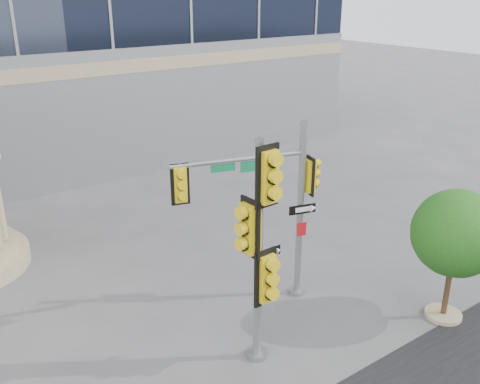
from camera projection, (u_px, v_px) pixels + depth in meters
ground at (278, 342)px, 13.84m from camera, size 120.00×120.00×0.00m
main_signal_pole at (270, 196)px, 14.55m from camera, size 4.00×1.44×5.28m
secondary_signal_pole at (260, 240)px, 12.00m from camera, size 0.98×0.72×5.61m
street_tree at (456, 236)px, 14.06m from camera, size 2.40×2.34×3.74m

